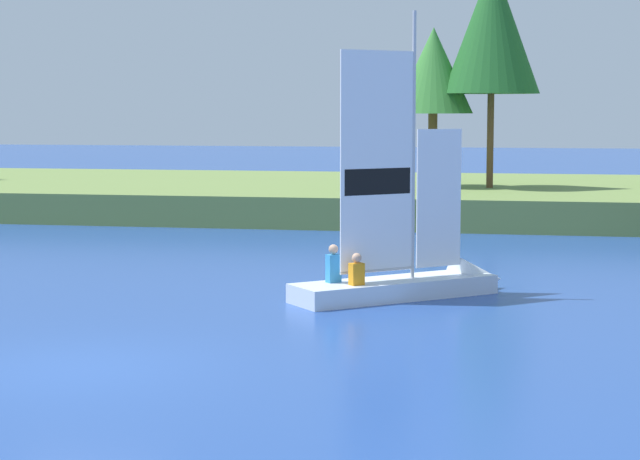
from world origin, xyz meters
name	(u,v)px	position (x,y,z in m)	size (l,w,h in m)	color
ground_plane	(80,368)	(0.00, 0.00, 0.00)	(200.00, 200.00, 0.00)	#234793
shore_bank	(358,197)	(0.00, 27.80, 0.54)	(80.00, 15.30, 1.08)	olive
shoreline_tree_midleft	(433,71)	(3.07, 26.18, 5.37)	(2.96, 2.96, 5.91)	brown
shoreline_tree_centre	(492,27)	(5.21, 26.02, 6.94)	(3.53, 3.53, 8.29)	brown
sailboat	(423,274)	(4.55, 7.89, 0.46)	(4.67, 4.20, 6.39)	silver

